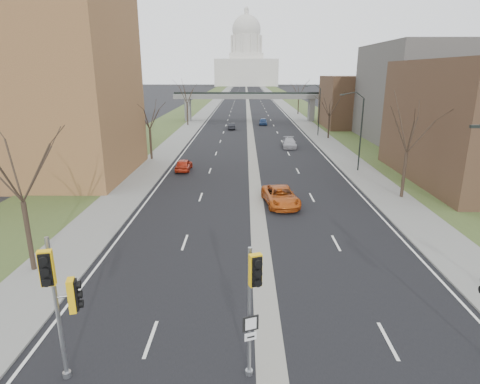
{
  "coord_description": "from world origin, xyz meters",
  "views": [
    {
      "loc": [
        -1.05,
        -12.38,
        10.87
      ],
      "look_at": [
        -1.33,
        11.76,
        3.59
      ],
      "focal_mm": 30.0,
      "sensor_mm": 36.0,
      "label": 1
    }
  ],
  "objects_px": {
    "car_left_near": "(184,165)",
    "car_right_far": "(263,122)",
    "signal_pole_median": "(253,293)",
    "signal_pole_left": "(60,291)",
    "car_left_far": "(231,126)",
    "car_right_mid": "(289,143)",
    "car_right_near": "(281,196)"
  },
  "relations": [
    {
      "from": "car_left_near",
      "to": "car_left_far",
      "type": "height_order",
      "value": "car_left_near"
    },
    {
      "from": "car_left_near",
      "to": "car_right_far",
      "type": "relative_size",
      "value": 0.97
    },
    {
      "from": "signal_pole_left",
      "to": "car_right_near",
      "type": "xyz_separation_m",
      "value": [
        9.36,
        20.32,
        -2.91
      ]
    },
    {
      "from": "car_left_far",
      "to": "car_right_mid",
      "type": "relative_size",
      "value": 0.78
    },
    {
      "from": "car_left_far",
      "to": "car_right_far",
      "type": "height_order",
      "value": "car_right_far"
    },
    {
      "from": "car_left_far",
      "to": "car_right_near",
      "type": "distance_m",
      "value": 46.71
    },
    {
      "from": "car_left_far",
      "to": "signal_pole_median",
      "type": "bearing_deg",
      "value": 87.37
    },
    {
      "from": "signal_pole_left",
      "to": "car_right_near",
      "type": "height_order",
      "value": "signal_pole_left"
    },
    {
      "from": "car_left_near",
      "to": "car_right_far",
      "type": "bearing_deg",
      "value": -103.92
    },
    {
      "from": "car_right_near",
      "to": "signal_pole_left",
      "type": "bearing_deg",
      "value": -122.61
    },
    {
      "from": "signal_pole_median",
      "to": "car_left_near",
      "type": "distance_m",
      "value": 33.37
    },
    {
      "from": "signal_pole_median",
      "to": "car_right_mid",
      "type": "height_order",
      "value": "signal_pole_median"
    },
    {
      "from": "car_left_far",
      "to": "car_right_mid",
      "type": "height_order",
      "value": "car_right_mid"
    },
    {
      "from": "signal_pole_median",
      "to": "car_right_near",
      "type": "bearing_deg",
      "value": 61.91
    },
    {
      "from": "car_right_mid",
      "to": "car_right_far",
      "type": "height_order",
      "value": "car_right_far"
    },
    {
      "from": "car_right_near",
      "to": "car_right_mid",
      "type": "xyz_separation_m",
      "value": [
        3.59,
        26.83,
        -0.07
      ]
    },
    {
      "from": "car_right_far",
      "to": "signal_pole_left",
      "type": "bearing_deg",
      "value": -96.01
    },
    {
      "from": "signal_pole_median",
      "to": "car_right_mid",
      "type": "xyz_separation_m",
      "value": [
        6.35,
        47.08,
        -2.92
      ]
    },
    {
      "from": "car_left_far",
      "to": "car_right_near",
      "type": "xyz_separation_m",
      "value": [
        5.69,
        -46.36,
        0.15
      ]
    },
    {
      "from": "car_right_near",
      "to": "car_right_far",
      "type": "height_order",
      "value": "car_right_near"
    },
    {
      "from": "signal_pole_median",
      "to": "car_left_near",
      "type": "bearing_deg",
      "value": 82.25
    },
    {
      "from": "car_left_far",
      "to": "signal_pole_left",
      "type": "bearing_deg",
      "value": 81.7
    },
    {
      "from": "car_right_far",
      "to": "signal_pole_median",
      "type": "bearing_deg",
      "value": -90.92
    },
    {
      "from": "car_left_near",
      "to": "car_right_far",
      "type": "height_order",
      "value": "car_right_far"
    },
    {
      "from": "car_left_near",
      "to": "car_left_far",
      "type": "relative_size",
      "value": 1.07
    },
    {
      "from": "car_right_far",
      "to": "car_left_far",
      "type": "bearing_deg",
      "value": -131.73
    },
    {
      "from": "car_left_far",
      "to": "car_right_far",
      "type": "distance_m",
      "value": 9.48
    },
    {
      "from": "car_left_near",
      "to": "car_left_far",
      "type": "bearing_deg",
      "value": -96.3
    },
    {
      "from": "car_left_near",
      "to": "car_right_far",
      "type": "distance_m",
      "value": 42.44
    },
    {
      "from": "signal_pole_median",
      "to": "car_right_near",
      "type": "height_order",
      "value": "signal_pole_median"
    },
    {
      "from": "signal_pole_median",
      "to": "car_left_near",
      "type": "relative_size",
      "value": 1.29
    },
    {
      "from": "car_left_far",
      "to": "car_right_near",
      "type": "bearing_deg",
      "value": 91.85
    }
  ]
}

